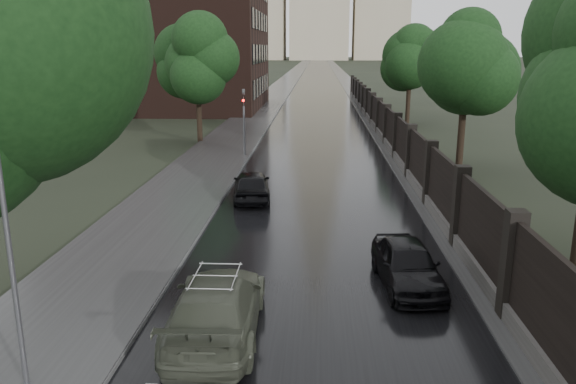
{
  "coord_description": "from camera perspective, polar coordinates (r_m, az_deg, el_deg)",
  "views": [
    {
      "loc": [
        0.01,
        -7.54,
        6.3
      ],
      "look_at": [
        -0.98,
        11.06,
        1.5
      ],
      "focal_mm": 35.0,
      "sensor_mm": 36.0,
      "label": 1
    }
  ],
  "objects": [
    {
      "name": "road",
      "position": [
        197.64,
        3.12,
        12.61
      ],
      "size": [
        8.0,
        420.0,
        0.02
      ],
      "primitive_type": "cube",
      "color": "black",
      "rests_on": "ground"
    },
    {
      "name": "sidewalk_left",
      "position": [
        197.73,
        1.34,
        12.64
      ],
      "size": [
        4.0,
        420.0,
        0.16
      ],
      "primitive_type": "cube",
      "color": "#2D2D2D",
      "rests_on": "ground"
    },
    {
      "name": "verge_right",
      "position": [
        197.72,
        4.76,
        12.59
      ],
      "size": [
        3.0,
        420.0,
        0.08
      ],
      "primitive_type": "cube",
      "color": "#2D2D2D",
      "rests_on": "ground"
    },
    {
      "name": "fence_right",
      "position": [
        40.17,
        9.65,
        6.68
      ],
      "size": [
        0.45,
        75.72,
        2.7
      ],
      "color": "#383533",
      "rests_on": "ground"
    },
    {
      "name": "tree_left_far",
      "position": [
        38.4,
        -9.21,
        12.69
      ],
      "size": [
        4.25,
        4.25,
        7.39
      ],
      "color": "black",
      "rests_on": "ground"
    },
    {
      "name": "tree_right_b",
      "position": [
        30.51,
        17.61,
        11.25
      ],
      "size": [
        4.08,
        4.08,
        7.01
      ],
      "color": "black",
      "rests_on": "ground"
    },
    {
      "name": "tree_right_c",
      "position": [
        48.15,
        12.3,
        12.52
      ],
      "size": [
        4.08,
        4.08,
        7.01
      ],
      "color": "black",
      "rests_on": "ground"
    },
    {
      "name": "lamp_post",
      "position": [
        11.15,
        -26.35,
        -6.12
      ],
      "size": [
        0.25,
        0.12,
        5.11
      ],
      "color": "#59595E",
      "rests_on": "ground"
    },
    {
      "name": "traffic_light",
      "position": [
        33.05,
        -4.5,
        7.63
      ],
      "size": [
        0.16,
        0.32,
        4.0
      ],
      "color": "#59595E",
      "rests_on": "ground"
    },
    {
      "name": "brick_building",
      "position": [
        62.32,
        -14.43,
        17.42
      ],
      "size": [
        24.0,
        18.0,
        20.0
      ],
      "primitive_type": "cube",
      "color": "black",
      "rests_on": "ground"
    },
    {
      "name": "volga_sedan",
      "position": [
        12.86,
        -7.28,
        -11.51
      ],
      "size": [
        2.1,
        4.86,
        1.4
      ],
      "primitive_type": "imported",
      "rotation": [
        0.0,
        0.0,
        3.17
      ],
      "color": "#45493A",
      "rests_on": "ground"
    },
    {
      "name": "hatchback_left",
      "position": [
        23.86,
        -3.72,
        0.71
      ],
      "size": [
        1.96,
        3.94,
        1.29
      ],
      "primitive_type": "imported",
      "rotation": [
        0.0,
        0.0,
        3.26
      ],
      "color": "black",
      "rests_on": "ground"
    },
    {
      "name": "car_right_near",
      "position": [
        15.6,
        12.04,
        -7.17
      ],
      "size": [
        1.85,
        3.86,
        1.27
      ],
      "primitive_type": "imported",
      "rotation": [
        0.0,
        0.0,
        0.09
      ],
      "color": "black",
      "rests_on": "ground"
    }
  ]
}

